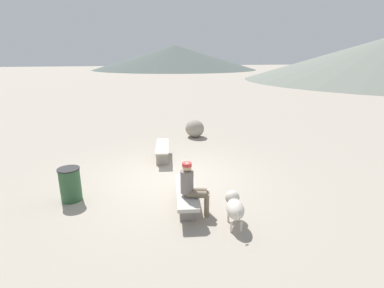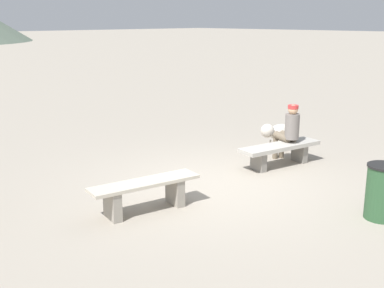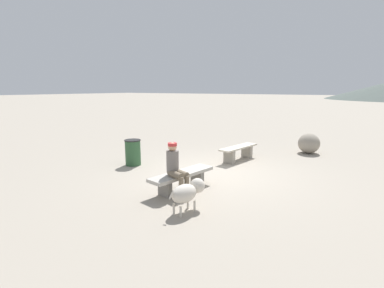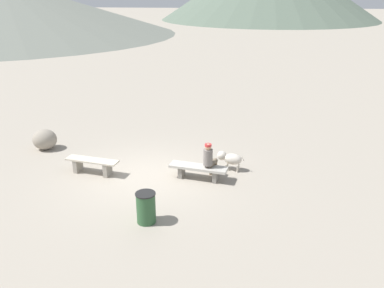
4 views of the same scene
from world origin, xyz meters
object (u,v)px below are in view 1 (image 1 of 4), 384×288
at_px(bench_right, 186,194).
at_px(boulder, 195,128).
at_px(seated_person, 192,186).
at_px(bench_left, 162,150).
at_px(dog, 234,206).
at_px(trash_bin, 70,184).

bearing_deg(bench_right, boulder, 173.22).
distance_m(seated_person, boulder, 6.38).
distance_m(bench_left, boulder, 3.02).
height_order(seated_person, dog, seated_person).
distance_m(trash_bin, boulder, 6.46).
xyz_separation_m(trash_bin, boulder, (-4.70, 4.43, -0.04)).
relative_size(bench_left, bench_right, 0.96).
bearing_deg(seated_person, bench_right, -151.82).
height_order(bench_left, boulder, boulder).
height_order(bench_right, seated_person, seated_person).
xyz_separation_m(bench_left, bench_right, (3.37, -0.04, 0.00)).
distance_m(bench_right, dog, 1.22).
height_order(seated_person, boulder, seated_person).
distance_m(seated_person, dog, 0.98).
xyz_separation_m(bench_left, seated_person, (3.70, 0.01, 0.35)).
xyz_separation_m(seated_person, dog, (0.61, 0.71, -0.26)).
bearing_deg(bench_left, boulder, 153.99).
distance_m(bench_left, trash_bin, 3.48).
xyz_separation_m(seated_person, trash_bin, (-1.41, -2.62, -0.27)).
xyz_separation_m(bench_left, dog, (4.31, 0.72, 0.09)).
xyz_separation_m(bench_right, trash_bin, (-1.07, -2.57, 0.08)).
height_order(bench_left, trash_bin, trash_bin).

